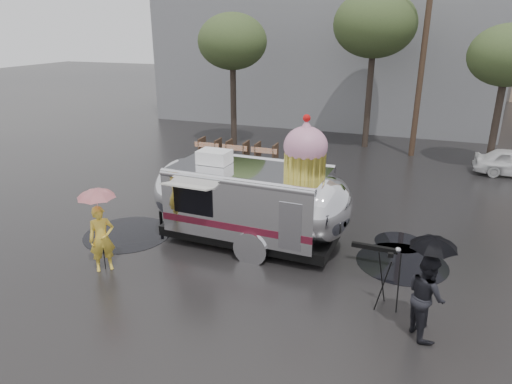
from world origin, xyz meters
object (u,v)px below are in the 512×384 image
at_px(airstream_trailer, 253,198).
at_px(person_right, 426,296).
at_px(tripod, 388,276).
at_px(person_left, 102,239).

height_order(airstream_trailer, person_right, airstream_trailer).
bearing_deg(tripod, person_left, 177.45).
relative_size(person_left, person_right, 0.97).
distance_m(person_left, tripod, 7.46).
bearing_deg(person_left, person_right, -43.74).
bearing_deg(airstream_trailer, tripod, -25.27).
distance_m(airstream_trailer, person_right, 5.81).
relative_size(airstream_trailer, person_left, 4.21).
xyz_separation_m(airstream_trailer, person_left, (-3.25, -2.94, -0.54)).
xyz_separation_m(person_left, person_right, (8.25, 0.05, 0.03)).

